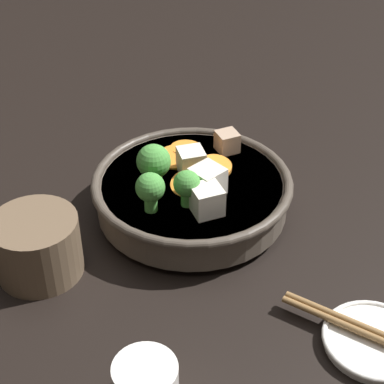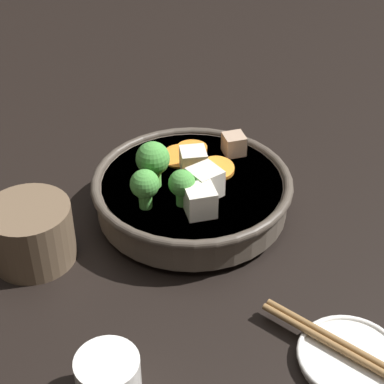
% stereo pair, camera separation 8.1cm
% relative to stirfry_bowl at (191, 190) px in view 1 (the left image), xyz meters
% --- Properties ---
extents(ground_plane, '(3.00, 3.00, 0.00)m').
position_rel_stirfry_bowl_xyz_m(ground_plane, '(-0.00, -0.00, -0.04)').
color(ground_plane, black).
extents(stirfry_bowl, '(0.25, 0.25, 0.11)m').
position_rel_stirfry_bowl_xyz_m(stirfry_bowl, '(0.00, 0.00, 0.00)').
color(stirfry_bowl, '#51473D').
rests_on(stirfry_bowl, ground_plane).
extents(side_saucer, '(0.11, 0.11, 0.01)m').
position_rel_stirfry_bowl_xyz_m(side_saucer, '(-0.23, 0.16, -0.03)').
color(side_saucer, white).
rests_on(side_saucer, ground_plane).
extents(dark_mug, '(0.12, 0.10, 0.07)m').
position_rel_stirfry_bowl_xyz_m(dark_mug, '(0.14, 0.14, -0.00)').
color(dark_mug, brown).
rests_on(dark_mug, ground_plane).
extents(chopsticks_pair, '(0.20, 0.08, 0.01)m').
position_rel_stirfry_bowl_xyz_m(chopsticks_pair, '(-0.23, 0.16, -0.02)').
color(chopsticks_pair, olive).
rests_on(chopsticks_pair, side_saucer).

